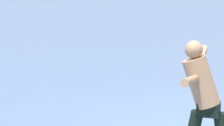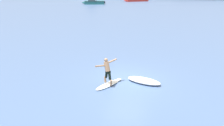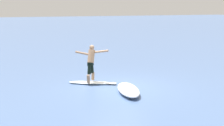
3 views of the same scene
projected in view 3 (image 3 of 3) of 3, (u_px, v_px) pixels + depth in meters
name	position (u px, v px, depth m)	size (l,w,h in m)	color
ground_plane	(119.00, 87.00, 12.96)	(200.00, 200.00, 0.00)	#47618E
surfboard	(92.00, 83.00, 13.43)	(1.45, 1.97, 0.23)	white
surfer	(91.00, 60.00, 13.34)	(1.05, 1.19, 1.57)	#967355
wave_foam_at_tail	(128.00, 90.00, 11.89)	(2.17, 1.28, 0.30)	white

